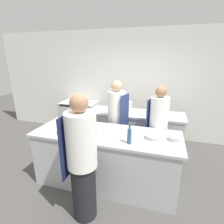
{
  "coord_description": "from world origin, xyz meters",
  "views": [
    {
      "loc": [
        0.84,
        -2.47,
        2.12
      ],
      "look_at": [
        0.0,
        0.35,
        1.19
      ],
      "focal_mm": 28.0,
      "sensor_mm": 36.0,
      "label": 1
    }
  ],
  "objects_px": {
    "chef_at_prep_near": "(82,161)",
    "bottle_olive_oil": "(61,129)",
    "oven_range": "(80,118)",
    "chef_at_stove": "(117,122)",
    "bottle_vinegar": "(129,136)",
    "bowl_ceramic_blue": "(174,138)",
    "bowl_mixing_large": "(89,133)",
    "stockpot": "(126,106)",
    "chef_at_pass_far": "(158,130)",
    "bowl_prep_small": "(153,137)",
    "bottle_wine": "(69,117)"
  },
  "relations": [
    {
      "from": "bottle_olive_oil",
      "to": "bottle_vinegar",
      "type": "bearing_deg",
      "value": 0.41
    },
    {
      "from": "chef_at_pass_far",
      "to": "bottle_olive_oil",
      "type": "bearing_deg",
      "value": 138.49
    },
    {
      "from": "chef_at_prep_near",
      "to": "chef_at_pass_far",
      "type": "height_order",
      "value": "chef_at_prep_near"
    },
    {
      "from": "chef_at_pass_far",
      "to": "bottle_vinegar",
      "type": "xyz_separation_m",
      "value": [
        -0.37,
        -0.84,
        0.23
      ]
    },
    {
      "from": "chef_at_stove",
      "to": "chef_at_prep_near",
      "type": "bearing_deg",
      "value": 12.16
    },
    {
      "from": "bottle_vinegar",
      "to": "chef_at_prep_near",
      "type": "bearing_deg",
      "value": -135.92
    },
    {
      "from": "chef_at_pass_far",
      "to": "bowl_ceramic_blue",
      "type": "xyz_separation_m",
      "value": [
        0.25,
        -0.56,
        0.14
      ]
    },
    {
      "from": "bottle_vinegar",
      "to": "bowl_ceramic_blue",
      "type": "height_order",
      "value": "bottle_vinegar"
    },
    {
      "from": "bottle_wine",
      "to": "stockpot",
      "type": "distance_m",
      "value": 1.37
    },
    {
      "from": "chef_at_pass_far",
      "to": "bowl_ceramic_blue",
      "type": "distance_m",
      "value": 0.63
    },
    {
      "from": "chef_at_prep_near",
      "to": "bottle_olive_oil",
      "type": "bearing_deg",
      "value": 49.78
    },
    {
      "from": "bottle_vinegar",
      "to": "bowl_mixing_large",
      "type": "relative_size",
      "value": 1.19
    },
    {
      "from": "bottle_wine",
      "to": "bowl_mixing_large",
      "type": "xyz_separation_m",
      "value": [
        0.59,
        -0.43,
        -0.06
      ]
    },
    {
      "from": "chef_at_prep_near",
      "to": "bottle_vinegar",
      "type": "relative_size",
      "value": 5.65
    },
    {
      "from": "chef_at_prep_near",
      "to": "bottle_wine",
      "type": "height_order",
      "value": "chef_at_prep_near"
    },
    {
      "from": "oven_range",
      "to": "bowl_ceramic_blue",
      "type": "bearing_deg",
      "value": -35.54
    },
    {
      "from": "chef_at_prep_near",
      "to": "stockpot",
      "type": "bearing_deg",
      "value": -4.45
    },
    {
      "from": "chef_at_prep_near",
      "to": "chef_at_stove",
      "type": "bearing_deg",
      "value": -3.44
    },
    {
      "from": "chef_at_pass_far",
      "to": "bottle_olive_oil",
      "type": "height_order",
      "value": "chef_at_pass_far"
    },
    {
      "from": "chef_at_stove",
      "to": "bottle_vinegar",
      "type": "relative_size",
      "value": 5.56
    },
    {
      "from": "bottle_vinegar",
      "to": "bowl_mixing_large",
      "type": "height_order",
      "value": "bottle_vinegar"
    },
    {
      "from": "oven_range",
      "to": "bottle_wine",
      "type": "relative_size",
      "value": 3.81
    },
    {
      "from": "bottle_olive_oil",
      "to": "bowl_mixing_large",
      "type": "bearing_deg",
      "value": 12.53
    },
    {
      "from": "oven_range",
      "to": "bottle_vinegar",
      "type": "distance_m",
      "value": 2.76
    },
    {
      "from": "chef_at_stove",
      "to": "stockpot",
      "type": "xyz_separation_m",
      "value": [
        0.06,
        0.6,
        0.18
      ]
    },
    {
      "from": "stockpot",
      "to": "bowl_prep_small",
      "type": "bearing_deg",
      "value": -61.83
    },
    {
      "from": "bottle_vinegar",
      "to": "bowl_ceramic_blue",
      "type": "distance_m",
      "value": 0.68
    },
    {
      "from": "chef_at_stove",
      "to": "bottle_olive_oil",
      "type": "relative_size",
      "value": 7.42
    },
    {
      "from": "bottle_olive_oil",
      "to": "chef_at_stove",
      "type": "bearing_deg",
      "value": 56.36
    },
    {
      "from": "bottle_vinegar",
      "to": "stockpot",
      "type": "height_order",
      "value": "bottle_vinegar"
    },
    {
      "from": "bowl_ceramic_blue",
      "to": "stockpot",
      "type": "xyz_separation_m",
      "value": [
        -1.0,
        1.3,
        0.07
      ]
    },
    {
      "from": "bottle_wine",
      "to": "bowl_prep_small",
      "type": "height_order",
      "value": "bottle_wine"
    },
    {
      "from": "bowl_prep_small",
      "to": "bowl_ceramic_blue",
      "type": "relative_size",
      "value": 1.48
    },
    {
      "from": "bottle_olive_oil",
      "to": "bottle_vinegar",
      "type": "height_order",
      "value": "bottle_vinegar"
    },
    {
      "from": "bottle_olive_oil",
      "to": "bowl_prep_small",
      "type": "relative_size",
      "value": 0.95
    },
    {
      "from": "chef_at_stove",
      "to": "chef_at_pass_far",
      "type": "distance_m",
      "value": 0.82
    },
    {
      "from": "bottle_vinegar",
      "to": "oven_range",
      "type": "bearing_deg",
      "value": 131.91
    },
    {
      "from": "oven_range",
      "to": "bottle_wine",
      "type": "bearing_deg",
      "value": -69.91
    },
    {
      "from": "bowl_mixing_large",
      "to": "stockpot",
      "type": "xyz_separation_m",
      "value": [
        0.28,
        1.49,
        0.06
      ]
    },
    {
      "from": "bottle_vinegar",
      "to": "stockpot",
      "type": "relative_size",
      "value": 1.08
    },
    {
      "from": "bottle_olive_oil",
      "to": "bottle_vinegar",
      "type": "distance_m",
      "value": 1.1
    },
    {
      "from": "chef_at_prep_near",
      "to": "chef_at_stove",
      "type": "height_order",
      "value": "chef_at_prep_near"
    },
    {
      "from": "oven_range",
      "to": "chef_at_stove",
      "type": "distance_m",
      "value": 1.75
    },
    {
      "from": "bowl_mixing_large",
      "to": "bowl_prep_small",
      "type": "xyz_separation_m",
      "value": [
        0.98,
        0.18,
        -0.02
      ]
    },
    {
      "from": "chef_at_prep_near",
      "to": "bottle_olive_oil",
      "type": "xyz_separation_m",
      "value": [
        -0.59,
        0.48,
        0.17
      ]
    },
    {
      "from": "chef_at_pass_far",
      "to": "bowl_mixing_large",
      "type": "bearing_deg",
      "value": 144.58
    },
    {
      "from": "bowl_prep_small",
      "to": "bottle_olive_oil",
      "type": "bearing_deg",
      "value": -168.88
    },
    {
      "from": "bottle_olive_oil",
      "to": "bowl_ceramic_blue",
      "type": "distance_m",
      "value": 1.74
    },
    {
      "from": "oven_range",
      "to": "stockpot",
      "type": "distance_m",
      "value": 1.59
    },
    {
      "from": "bottle_olive_oil",
      "to": "bowl_prep_small",
      "type": "distance_m",
      "value": 1.44
    }
  ]
}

